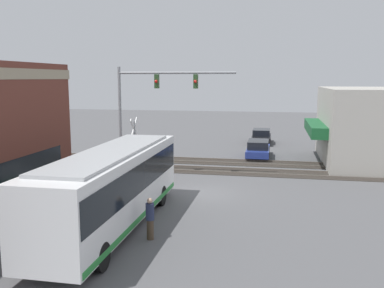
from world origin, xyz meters
name	(u,v)px	position (x,y,z in m)	size (l,w,h in m)	color
ground_plane	(202,193)	(0.00, 0.00, 0.00)	(120.00, 120.00, 0.00)	#565659
shop_building	(382,126)	(10.95, -11.73, 2.83)	(11.03, 9.75, 5.66)	#B2ADA3
city_bus	(112,186)	(-6.21, 2.80, 1.87)	(11.65, 2.59, 3.40)	white
traffic_signal_gantry	(151,97)	(4.28, 4.17, 5.19)	(0.42, 7.84, 7.12)	gray
crossing_signal	(134,141)	(3.78, 5.21, 2.30)	(1.41, 1.18, 3.81)	gray
rail_track_near	(217,171)	(6.00, 0.00, 0.03)	(2.60, 60.00, 0.15)	#332D28
rail_track_far	(222,162)	(9.20, 0.00, 0.03)	(2.60, 60.00, 0.15)	#332D28
parked_car_blue	(258,149)	(11.82, -2.60, 0.66)	(4.67, 1.82, 1.40)	navy
parked_car_black	(261,137)	(19.39, -2.60, 0.67)	(4.35, 1.82, 1.44)	black
pedestrian_near_bus	(150,218)	(-7.16, 0.88, 0.87)	(0.34, 0.34, 1.70)	#473828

